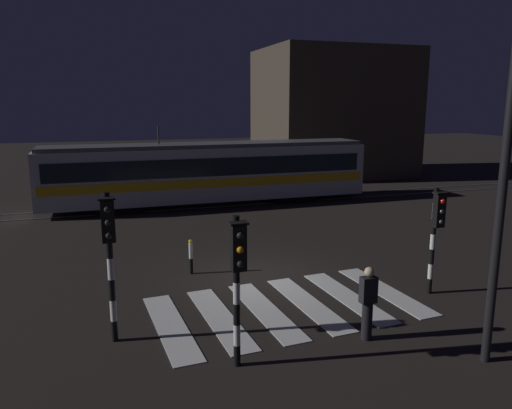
% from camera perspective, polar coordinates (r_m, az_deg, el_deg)
% --- Properties ---
extents(ground_plane, '(120.00, 120.00, 0.00)m').
position_cam_1_polar(ground_plane, '(15.33, 0.12, -8.35)').
color(ground_plane, black).
extents(rail_near, '(80.00, 0.12, 0.03)m').
position_cam_1_polar(rail_near, '(25.14, -7.49, -0.47)').
color(rail_near, '#59595E').
rests_on(rail_near, ground).
extents(rail_far, '(80.00, 0.12, 0.03)m').
position_cam_1_polar(rail_far, '(26.52, -8.08, 0.15)').
color(rail_far, '#59595E').
rests_on(rail_far, ground).
extents(crosswalk_zebra, '(7.06, 4.25, 0.02)m').
position_cam_1_polar(crosswalk_zebra, '(13.17, 3.60, -11.78)').
color(crosswalk_zebra, silver).
rests_on(crosswalk_zebra, ground).
extents(traffic_light_corner_near_left, '(0.36, 0.42, 3.40)m').
position_cam_1_polar(traffic_light_corner_near_left, '(11.02, -16.66, -4.63)').
color(traffic_light_corner_near_left, black).
rests_on(traffic_light_corner_near_left, ground).
extents(traffic_light_kerb_mid_left, '(0.36, 0.42, 3.14)m').
position_cam_1_polar(traffic_light_kerb_mid_left, '(9.61, -2.14, -7.64)').
color(traffic_light_kerb_mid_left, black).
rests_on(traffic_light_kerb_mid_left, ground).
extents(traffic_light_corner_near_right, '(0.36, 0.42, 3.01)m').
position_cam_1_polar(traffic_light_corner_near_right, '(14.24, 20.18, -2.31)').
color(traffic_light_corner_near_right, black).
rests_on(traffic_light_corner_near_right, ground).
extents(tram, '(16.98, 2.58, 4.15)m').
position_cam_1_polar(tram, '(25.75, -5.50, 3.79)').
color(tram, silver).
rests_on(tram, ground).
extents(pedestrian_waiting_at_kerb, '(0.36, 0.24, 1.71)m').
position_cam_1_polar(pedestrian_waiting_at_kerb, '(11.46, 12.85, -11.05)').
color(pedestrian_waiting_at_kerb, black).
rests_on(pedestrian_waiting_at_kerb, ground).
extents(bollard_island_edge, '(0.12, 0.12, 1.11)m').
position_cam_1_polar(bollard_island_edge, '(15.53, -7.57, -6.02)').
color(bollard_island_edge, black).
rests_on(bollard_island_edge, ground).
extents(building_backdrop, '(10.31, 8.00, 9.12)m').
position_cam_1_polar(building_backdrop, '(37.46, 8.94, 10.44)').
color(building_backdrop, '#42382D').
rests_on(building_backdrop, ground).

